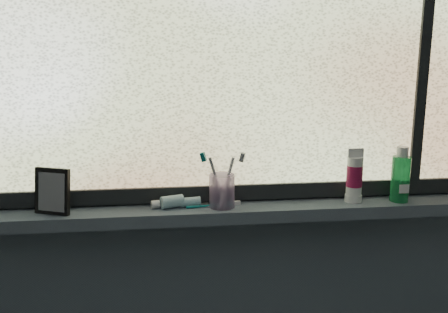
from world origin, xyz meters
TOP-DOWN VIEW (x-y plane):
  - wall_back at (0.00, 1.30)m, footprint 3.00×0.01m
  - windowsill at (0.00, 1.23)m, footprint 1.62×0.14m
  - window_pane at (0.00, 1.28)m, footprint 1.50×0.01m
  - frame_bottom at (0.00, 1.28)m, footprint 1.60×0.03m
  - frame_mullion at (0.60, 1.28)m, footprint 0.03×0.03m
  - vanity_mirror at (-0.57, 1.22)m, footprint 0.12×0.09m
  - toothpaste_tube at (-0.19, 1.23)m, footprint 0.22×0.10m
  - toothbrush_cup at (-0.06, 1.22)m, footprint 0.10×0.10m
  - toothbrush_lying at (-0.09, 1.22)m, footprint 0.19×0.04m
  - mouthwash_bottle at (0.52, 1.21)m, footprint 0.07×0.07m
  - cream_tube at (0.37, 1.22)m, footprint 0.06×0.06m

SIDE VIEW (x-z plane):
  - windowsill at x=0.00m, z-range 0.98..1.02m
  - toothbrush_lying at x=-0.09m, z-range 1.02..1.03m
  - toothpaste_tube at x=-0.19m, z-range 1.02..1.06m
  - frame_bottom at x=0.00m, z-range 1.02..1.07m
  - toothbrush_cup at x=-0.06m, z-range 1.02..1.12m
  - vanity_mirror at x=-0.57m, z-range 1.02..1.16m
  - mouthwash_bottle at x=0.52m, z-range 1.04..1.18m
  - cream_tube at x=0.37m, z-range 1.05..1.18m
  - wall_back at x=0.00m, z-range 0.00..2.50m
  - window_pane at x=0.00m, z-range 1.03..2.03m
  - frame_mullion at x=0.60m, z-range 1.03..2.03m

